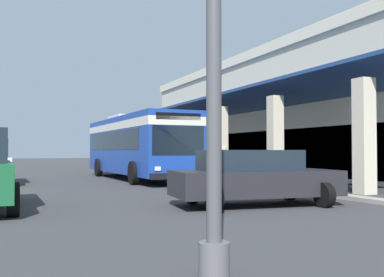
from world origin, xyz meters
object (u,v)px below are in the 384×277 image
object	(u,v)px
transit_bus	(137,143)
pedestrian	(224,169)
potted_palm	(167,157)
parked_sedan_charcoal	(254,177)

from	to	relation	value
transit_bus	pedestrian	bearing A→B (deg)	0.02
transit_bus	pedestrian	world-z (taller)	transit_bus
transit_bus	potted_palm	bearing A→B (deg)	150.43
parked_sedan_charcoal	potted_palm	world-z (taller)	potted_palm
transit_bus	parked_sedan_charcoal	size ratio (longest dim) A/B	2.47
transit_bus	potted_palm	size ratio (longest dim) A/B	3.53
pedestrian	potted_palm	world-z (taller)	potted_palm
pedestrian	potted_palm	distance (m)	18.53
parked_sedan_charcoal	potted_palm	bearing A→B (deg)	166.42
parked_sedan_charcoal	potted_palm	distance (m)	20.60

